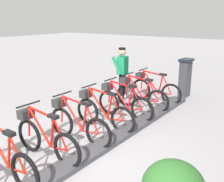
% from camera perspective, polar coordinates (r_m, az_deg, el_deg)
% --- Properties ---
extents(ground_plane, '(60.00, 60.00, 0.00)m').
position_cam_1_polar(ground_plane, '(5.11, -7.63, -15.13)').
color(ground_plane, '#A4A0A3').
extents(dock_rail_base, '(0.44, 9.53, 0.10)m').
position_cam_1_polar(dock_rail_base, '(5.09, -7.65, -14.64)').
color(dock_rail_base, '#47474C').
rests_on(dock_rail_base, ground).
extents(payment_kiosk, '(0.36, 0.52, 1.28)m').
position_cam_1_polar(payment_kiosk, '(9.18, 15.41, 2.89)').
color(payment_kiosk, '#38383D').
rests_on(payment_kiosk, ground).
extents(bike_docked_0, '(1.72, 0.54, 1.02)m').
position_cam_1_polar(bike_docked_0, '(8.46, 8.93, 0.57)').
color(bike_docked_0, black).
rests_on(bike_docked_0, ground).
extents(bike_docked_1, '(1.72, 0.54, 1.02)m').
position_cam_1_polar(bike_docked_1, '(7.73, 5.91, -0.78)').
color(bike_docked_1, black).
rests_on(bike_docked_1, ground).
extents(bike_docked_2, '(1.72, 0.54, 1.02)m').
position_cam_1_polar(bike_docked_2, '(7.02, 2.26, -2.41)').
color(bike_docked_2, black).
rests_on(bike_docked_2, ground).
extents(bike_docked_3, '(1.72, 0.54, 1.02)m').
position_cam_1_polar(bike_docked_3, '(6.36, -2.18, -4.38)').
color(bike_docked_3, black).
rests_on(bike_docked_3, ground).
extents(bike_docked_4, '(1.72, 0.54, 1.02)m').
position_cam_1_polar(bike_docked_4, '(5.75, -7.65, -6.75)').
color(bike_docked_4, black).
rests_on(bike_docked_4, ground).
extents(bike_docked_5, '(1.72, 0.54, 1.02)m').
position_cam_1_polar(bike_docked_5, '(5.21, -14.39, -9.56)').
color(bike_docked_5, black).
rests_on(bike_docked_5, ground).
extents(bike_docked_6, '(1.72, 0.54, 1.02)m').
position_cam_1_polar(bike_docked_6, '(4.78, -22.66, -12.76)').
color(bike_docked_6, black).
rests_on(bike_docked_6, ground).
extents(worker_near_rack, '(0.50, 0.68, 1.66)m').
position_cam_1_polar(worker_near_rack, '(8.63, 2.20, 4.31)').
color(worker_near_rack, white).
rests_on(worker_near_rack, ground).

